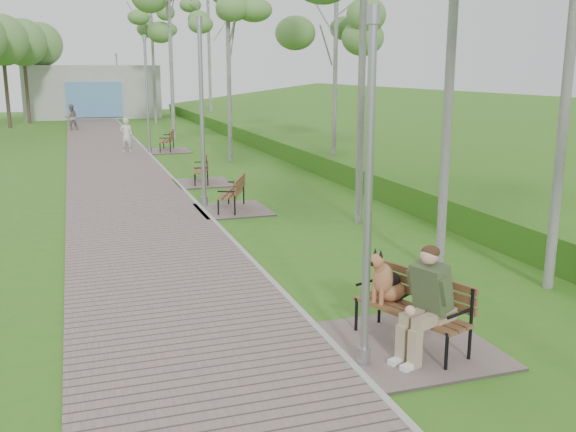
# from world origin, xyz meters

# --- Properties ---
(walkway) EXTENTS (3.50, 67.00, 0.04)m
(walkway) POSITION_xyz_m (-1.75, 21.50, 0.02)
(walkway) COLOR #72625C
(walkway) RESTS_ON ground
(kerb) EXTENTS (0.10, 67.00, 0.05)m
(kerb) POSITION_xyz_m (0.00, 21.50, 0.03)
(kerb) COLOR #999993
(kerb) RESTS_ON ground
(embankment) EXTENTS (14.00, 70.00, 1.60)m
(embankment) POSITION_xyz_m (12.00, 20.00, 0.00)
(embankment) COLOR #43721F
(embankment) RESTS_ON ground
(building_north) EXTENTS (10.00, 5.20, 4.00)m
(building_north) POSITION_xyz_m (-1.50, 50.97, 1.99)
(building_north) COLOR #9E9E99
(building_north) RESTS_ON ground
(bench_main) EXTENTS (2.04, 2.27, 1.78)m
(bench_main) POSITION_xyz_m (0.93, 4.93, 0.50)
(bench_main) COLOR #72625C
(bench_main) RESTS_ON ground
(bench_second) EXTENTS (1.84, 2.05, 1.13)m
(bench_second) POSITION_xyz_m (0.73, 14.19, 0.21)
(bench_second) COLOR #72625C
(bench_second) RESTS_ON ground
(bench_third) EXTENTS (1.76, 1.96, 1.08)m
(bench_third) POSITION_xyz_m (0.76, 18.57, 0.20)
(bench_third) COLOR #72625C
(bench_third) RESTS_ON ground
(bench_far) EXTENTS (1.95, 2.17, 1.20)m
(bench_far) POSITION_xyz_m (0.90, 27.57, 0.22)
(bench_far) COLOR #72625C
(bench_far) RESTS_ON ground
(lamp_post_near) EXTENTS (0.17, 0.17, 4.42)m
(lamp_post_near) POSITION_xyz_m (0.15, 4.64, 2.06)
(lamp_post_near) COLOR gray
(lamp_post_near) RESTS_ON ground
(lamp_post_second) EXTENTS (0.20, 0.20, 5.05)m
(lamp_post_second) POSITION_xyz_m (0.14, 14.92, 2.36)
(lamp_post_second) COLOR gray
(lamp_post_second) RESTS_ON ground
(lamp_post_third) EXTENTS (0.20, 0.20, 5.17)m
(lamp_post_third) POSITION_xyz_m (0.07, 27.18, 2.42)
(lamp_post_third) COLOR gray
(lamp_post_third) RESTS_ON ground
(lamp_post_far) EXTENTS (0.19, 0.19, 4.89)m
(lamp_post_far) POSITION_xyz_m (0.40, 50.08, 2.29)
(lamp_post_far) COLOR gray
(lamp_post_far) RESTS_ON ground
(pedestrian_near) EXTENTS (0.67, 0.53, 1.59)m
(pedestrian_near) POSITION_xyz_m (-0.90, 27.53, 0.80)
(pedestrian_near) COLOR silver
(pedestrian_near) RESTS_ON ground
(pedestrian_far) EXTENTS (0.83, 0.68, 1.61)m
(pedestrian_far) POSITION_xyz_m (-3.20, 39.80, 0.81)
(pedestrian_far) COLOR gray
(pedestrian_far) RESTS_ON ground
(birch_mid_b) EXTENTS (2.21, 2.21, 7.55)m
(birch_mid_b) POSITION_xyz_m (5.39, 18.31, 5.92)
(birch_mid_b) COLOR silver
(birch_mid_b) RESTS_ON ground
(birch_mid_c) EXTENTS (2.42, 2.42, 7.68)m
(birch_mid_c) POSITION_xyz_m (2.86, 23.20, 6.03)
(birch_mid_c) COLOR silver
(birch_mid_c) RESTS_ON ground
(birch_distant_a) EXTENTS (2.76, 2.76, 9.01)m
(birch_distant_a) POSITION_xyz_m (2.37, 43.35, 7.08)
(birch_distant_a) COLOR silver
(birch_distant_a) RESTS_ON ground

